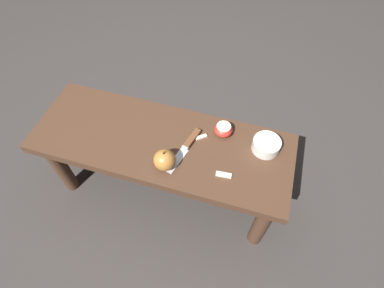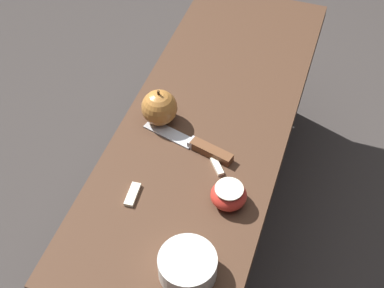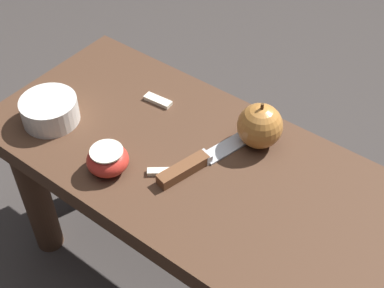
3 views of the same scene
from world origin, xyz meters
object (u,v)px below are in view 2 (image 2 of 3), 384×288
knife (200,147)px  wooden_bench (210,135)px  bowl (188,266)px  apple_whole (159,108)px  apple_cut (229,195)px

knife → wooden_bench: bearing=-70.5°
wooden_bench → bowl: size_ratio=9.74×
knife → bowl: bearing=118.3°
wooden_bench → knife: knife is taller
knife → bowl: 0.30m
apple_whole → bowl: 0.40m
wooden_bench → apple_whole: bearing=118.4°
knife → bowl: bowl is taller
wooden_bench → bowl: (-0.41, -0.08, 0.10)m
apple_whole → bowl: bearing=-151.6°
knife → apple_whole: 0.13m
wooden_bench → bowl: bearing=-168.5°
apple_whole → apple_cut: size_ratio=1.26×
apple_cut → apple_whole: bearing=51.3°
apple_whole → bowl: size_ratio=0.86×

